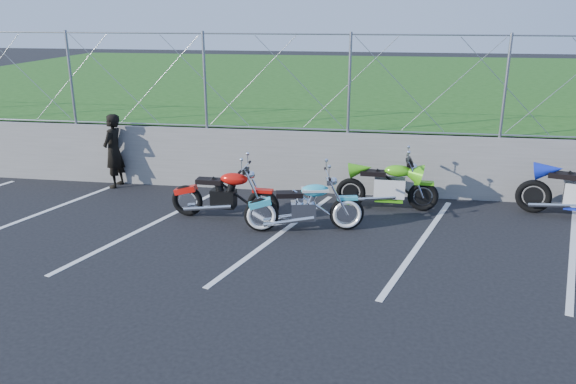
% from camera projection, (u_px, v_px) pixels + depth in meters
% --- Properties ---
extents(ground, '(90.00, 90.00, 0.00)m').
position_uv_depth(ground, '(269.00, 258.00, 8.81)').
color(ground, black).
rests_on(ground, ground).
extents(retaining_wall, '(30.00, 0.22, 1.30)m').
position_uv_depth(retaining_wall, '(299.00, 161.00, 11.89)').
color(retaining_wall, slate).
rests_on(retaining_wall, ground).
extents(grass_field, '(30.00, 20.00, 1.30)m').
position_uv_depth(grass_field, '(335.00, 94.00, 21.29)').
color(grass_field, '#1E4E14').
rests_on(grass_field, ground).
extents(chain_link_fence, '(28.00, 0.03, 2.00)m').
position_uv_depth(chain_link_fence, '(300.00, 83.00, 11.38)').
color(chain_link_fence, gray).
rests_on(chain_link_fence, retaining_wall).
extents(parking_lines, '(18.29, 4.31, 0.01)m').
position_uv_depth(parking_lines, '(349.00, 238.00, 9.57)').
color(parking_lines, silver).
rests_on(parking_lines, ground).
extents(cruiser_turquoise, '(2.09, 0.67, 1.05)m').
position_uv_depth(cruiser_turquoise, '(306.00, 208.00, 9.77)').
color(cruiser_turquoise, black).
rests_on(cruiser_turquoise, ground).
extents(naked_orange, '(2.06, 0.70, 1.03)m').
position_uv_depth(naked_orange, '(226.00, 196.00, 10.34)').
color(naked_orange, black).
rests_on(naked_orange, ground).
extents(sportbike_green, '(1.97, 0.70, 1.02)m').
position_uv_depth(sportbike_green, '(388.00, 187.00, 10.84)').
color(sportbike_green, black).
rests_on(sportbike_green, ground).
extents(person_standing, '(0.42, 0.61, 1.60)m').
position_uv_depth(person_standing, '(114.00, 151.00, 12.12)').
color(person_standing, black).
rests_on(person_standing, ground).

